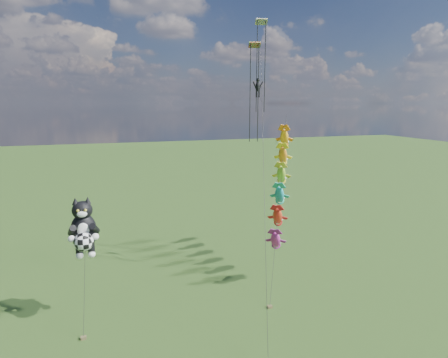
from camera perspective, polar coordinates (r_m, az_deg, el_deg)
name	(u,v)px	position (r m, az deg, el deg)	size (l,w,h in m)	color
cat_kite_rig	(83,229)	(31.28, -20.62, -7.19)	(2.26, 4.07, 10.21)	brown
fish_windsock_rig	(280,184)	(39.32, 8.58, -0.83)	(8.20, 13.82, 16.02)	brown
parafoil_rig	(258,81)	(36.52, 5.23, 14.59)	(6.72, 16.68, 25.37)	brown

